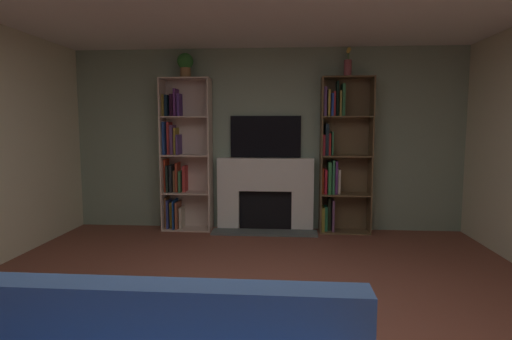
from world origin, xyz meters
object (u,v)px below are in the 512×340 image
at_px(bookshelf_right, 339,156).
at_px(bookshelf_left, 181,159).
at_px(tv, 266,137).
at_px(fireplace, 265,193).
at_px(potted_plant, 185,64).
at_px(vase_with_flowers, 348,66).

bearing_deg(bookshelf_right, bookshelf_left, -179.88).
bearing_deg(bookshelf_left, bookshelf_right, 0.12).
xyz_separation_m(tv, bookshelf_left, (-1.22, -0.09, -0.32)).
distance_m(bookshelf_left, bookshelf_right, 2.24).
distance_m(fireplace, tv, 0.81).
bearing_deg(potted_plant, bookshelf_right, 0.93).
height_order(bookshelf_left, bookshelf_right, same).
xyz_separation_m(fireplace, bookshelf_left, (-1.22, -0.02, 0.49)).
relative_size(bookshelf_left, bookshelf_right, 1.00).
xyz_separation_m(bookshelf_left, vase_with_flowers, (2.34, -0.03, 1.28)).
height_order(fireplace, vase_with_flowers, vase_with_flowers).
distance_m(fireplace, bookshelf_right, 1.16).
height_order(fireplace, tv, tv).
xyz_separation_m(potted_plant, vase_with_flowers, (2.25, -0.00, -0.06)).
bearing_deg(fireplace, potted_plant, -177.28).
height_order(tv, vase_with_flowers, vase_with_flowers).
height_order(bookshelf_left, vase_with_flowers, vase_with_flowers).
bearing_deg(vase_with_flowers, tv, 173.89).
bearing_deg(tv, bookshelf_right, -4.73).
bearing_deg(bookshelf_left, vase_with_flowers, -0.75).
distance_m(bookshelf_left, vase_with_flowers, 2.66).
bearing_deg(tv, bookshelf_left, -175.77).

